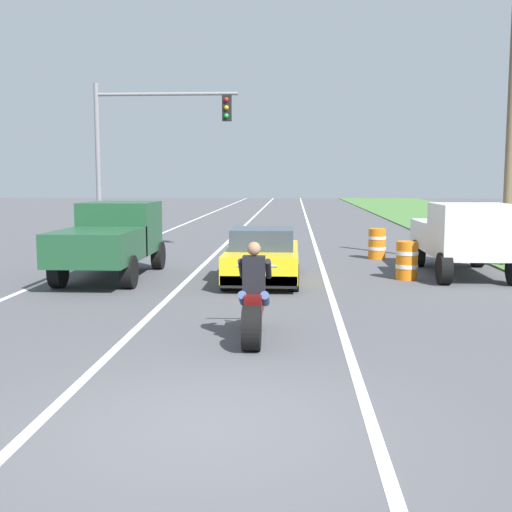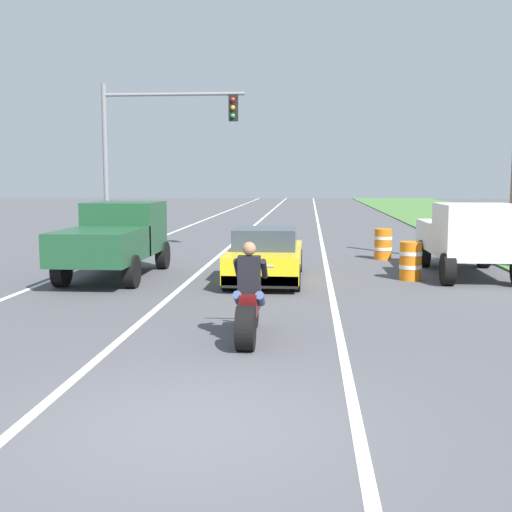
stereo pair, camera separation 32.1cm
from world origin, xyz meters
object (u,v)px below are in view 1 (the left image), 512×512
traffic_light_mast_near (142,139)px  pickup_truck_right_shoulder_white (463,234)px  motorcycle_with_rider (254,305)px  construction_barrel_mid (377,244)px  pickup_truck_left_lane_dark_green (112,236)px  construction_barrel_nearest (407,260)px  sports_car_yellow (263,256)px

traffic_light_mast_near → pickup_truck_right_shoulder_white: bearing=-27.5°
motorcycle_with_rider → construction_barrel_mid: 11.48m
motorcycle_with_rider → construction_barrel_mid: (3.37, 10.97, -0.09)m
pickup_truck_left_lane_dark_green → construction_barrel_nearest: size_ratio=4.80×
sports_car_yellow → pickup_truck_left_lane_dark_green: bearing=176.7°
pickup_truck_left_lane_dark_green → pickup_truck_right_shoulder_white: same height
pickup_truck_right_shoulder_white → construction_barrel_mid: pickup_truck_right_shoulder_white is taller
traffic_light_mast_near → construction_barrel_mid: 9.10m
construction_barrel_mid → pickup_truck_right_shoulder_white: bearing=-60.8°
traffic_light_mast_near → construction_barrel_mid: bearing=-12.8°
sports_car_yellow → construction_barrel_nearest: sports_car_yellow is taller
pickup_truck_left_lane_dark_green → pickup_truck_right_shoulder_white: (9.43, 1.14, 0.00)m
pickup_truck_left_lane_dark_green → pickup_truck_right_shoulder_white: bearing=6.9°
traffic_light_mast_near → sports_car_yellow: bearing=-54.8°
sports_car_yellow → pickup_truck_left_lane_dark_green: size_ratio=0.90×
pickup_truck_right_shoulder_white → traffic_light_mast_near: 11.72m
motorcycle_with_rider → traffic_light_mast_near: bearing=110.5°
pickup_truck_right_shoulder_white → construction_barrel_nearest: 2.01m
pickup_truck_left_lane_dark_green → construction_barrel_mid: bearing=30.9°
motorcycle_with_rider → construction_barrel_mid: bearing=72.9°
motorcycle_with_rider → pickup_truck_left_lane_dark_green: (-4.17, 6.45, 0.51)m
motorcycle_with_rider → pickup_truck_right_shoulder_white: (5.26, 7.60, 0.51)m
motorcycle_with_rider → pickup_truck_left_lane_dark_green: pickup_truck_left_lane_dark_green is taller
construction_barrel_nearest → construction_barrel_mid: same height
pickup_truck_left_lane_dark_green → traffic_light_mast_near: size_ratio=0.80×
sports_car_yellow → traffic_light_mast_near: traffic_light_mast_near is taller
motorcycle_with_rider → traffic_light_mast_near: traffic_light_mast_near is taller
construction_barrel_mid → traffic_light_mast_near: bearing=167.2°
traffic_light_mast_near → motorcycle_with_rider: bearing=-69.5°
pickup_truck_right_shoulder_white → traffic_light_mast_near: size_ratio=0.80×
motorcycle_with_rider → construction_barrel_mid: size_ratio=2.21×
traffic_light_mast_near → construction_barrel_nearest: 11.02m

